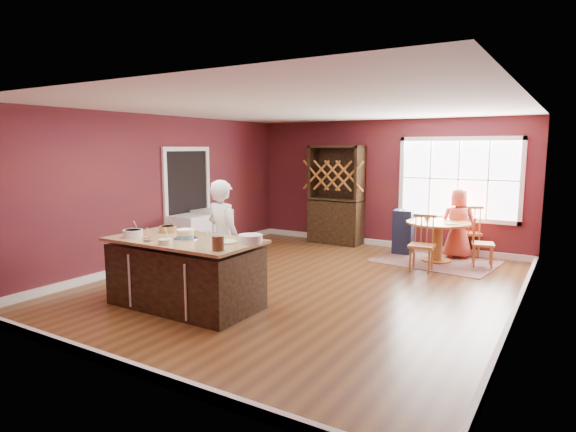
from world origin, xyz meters
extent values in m
plane|color=brown|center=(0.00, 0.00, 0.00)|extent=(7.00, 7.00, 0.00)
plane|color=white|center=(0.00, 0.00, 2.70)|extent=(7.00, 7.00, 0.00)
plane|color=#461424|center=(0.00, 3.50, 1.35)|extent=(6.00, 0.00, 6.00)
plane|color=#461424|center=(0.00, -3.50, 1.35)|extent=(6.00, 0.00, 6.00)
plane|color=#461424|center=(-3.00, 0.00, 1.35)|extent=(0.00, 7.00, 7.00)
plane|color=#461424|center=(3.00, 0.00, 1.35)|extent=(0.00, 7.00, 7.00)
cube|color=black|center=(-0.87, -1.73, 0.41)|extent=(1.98, 1.00, 0.83)
cube|color=tan|center=(-0.87, -1.73, 0.90)|extent=(2.06, 1.08, 0.04)
cylinder|color=brown|center=(1.35, 2.61, 0.02)|extent=(0.54, 0.54, 0.04)
cylinder|color=brown|center=(1.35, 2.61, 0.35)|extent=(0.19, 0.19, 0.67)
cylinder|color=brown|center=(1.35, 2.61, 0.73)|extent=(1.16, 1.16, 0.04)
imported|color=white|center=(-0.79, -1.02, 0.83)|extent=(0.68, 0.52, 1.66)
cylinder|color=white|center=(-1.54, -2.00, 0.97)|extent=(0.26, 0.26, 0.10)
cylinder|color=brown|center=(-1.42, -1.48, 0.97)|extent=(0.24, 0.24, 0.09)
cylinder|color=white|center=(-1.17, -2.08, 0.95)|extent=(0.15, 0.15, 0.05)
cylinder|color=beige|center=(-0.82, -2.12, 0.95)|extent=(0.17, 0.17, 0.06)
cylinder|color=white|center=(-0.47, -1.72, 0.99)|extent=(0.07, 0.07, 0.14)
cylinder|color=#FFEBB6|center=(-0.24, -1.65, 0.93)|extent=(0.30, 0.30, 0.02)
cylinder|color=white|center=(0.04, -1.50, 0.97)|extent=(0.31, 0.31, 0.11)
cylinder|color=brown|center=(-0.02, -2.06, 1.01)|extent=(0.14, 0.14, 0.17)
cube|color=brown|center=(1.35, 2.61, 0.01)|extent=(2.25, 1.84, 0.01)
imported|color=#C24736|center=(1.61, 3.11, 0.68)|extent=(0.73, 0.55, 1.35)
cylinder|color=beige|center=(1.62, 2.48, 0.76)|extent=(0.21, 0.21, 0.02)
imported|color=white|center=(1.10, 2.80, 0.80)|extent=(0.13, 0.13, 0.10)
cube|color=black|center=(-1.03, 3.22, 1.08)|extent=(1.18, 0.49, 2.17)
cube|color=white|center=(-2.64, 0.28, 0.43)|extent=(0.59, 0.57, 0.86)
cube|color=white|center=(-2.64, 0.92, 0.45)|extent=(0.62, 0.60, 0.90)
camera|label=1|loc=(3.55, -6.35, 2.12)|focal=30.00mm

